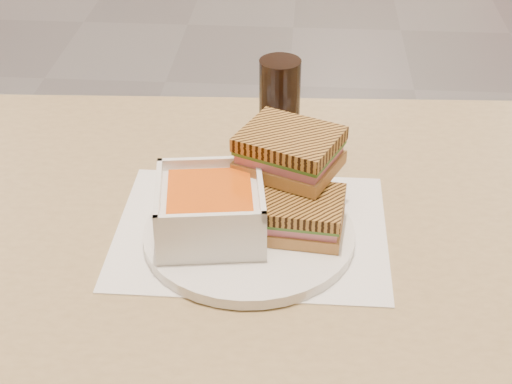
# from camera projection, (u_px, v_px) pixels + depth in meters

# --- Properties ---
(main_table) EXTENTS (1.23, 0.75, 0.75)m
(main_table) POSITION_uv_depth(u_px,v_px,m) (222.00, 277.00, 1.11)
(main_table) COLOR tan
(main_table) RESTS_ON ground
(tray_liner) EXTENTS (0.36, 0.28, 0.00)m
(tray_liner) POSITION_uv_depth(u_px,v_px,m) (251.00, 230.00, 1.01)
(tray_liner) COLOR white
(tray_liner) RESTS_ON main_table
(plate) EXTENTS (0.27, 0.27, 0.01)m
(plate) POSITION_uv_depth(u_px,v_px,m) (249.00, 234.00, 0.99)
(plate) COLOR white
(plate) RESTS_ON tray_liner
(soup_bowl) EXTENTS (0.15, 0.15, 0.07)m
(soup_bowl) POSITION_uv_depth(u_px,v_px,m) (210.00, 211.00, 0.97)
(soup_bowl) COLOR white
(soup_bowl) RESTS_ON plate
(panini_lower) EXTENTS (0.12, 0.10, 0.05)m
(panini_lower) POSITION_uv_depth(u_px,v_px,m) (300.00, 214.00, 0.97)
(panini_lower) COLOR #B48C46
(panini_lower) RESTS_ON plate
(panini_upper) EXTENTS (0.15, 0.14, 0.05)m
(panini_upper) POSITION_uv_depth(u_px,v_px,m) (290.00, 151.00, 1.00)
(panini_upper) COLOR #B48C46
(panini_upper) RESTS_ON panini_lower
(cola_glass) EXTENTS (0.06, 0.06, 0.14)m
(cola_glass) POSITION_uv_depth(u_px,v_px,m) (280.00, 102.00, 1.18)
(cola_glass) COLOR black
(cola_glass) RESTS_ON main_table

